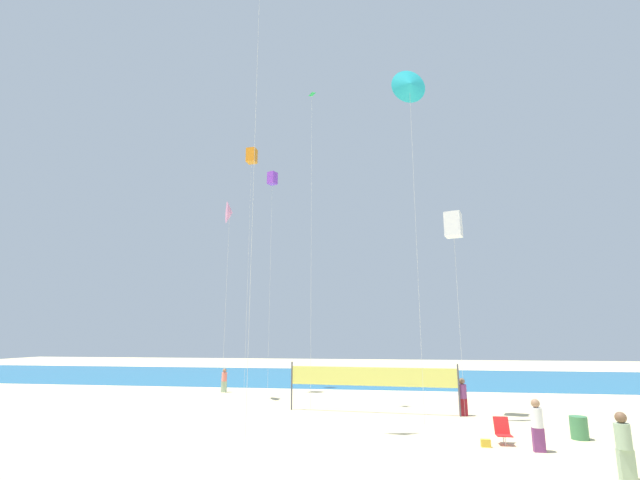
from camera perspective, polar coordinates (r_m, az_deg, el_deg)
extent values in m
plane|color=beige|center=(15.52, -0.62, -25.87)|extent=(120.00, 120.00, 0.00)
cube|color=#1E6B99|center=(43.47, 5.79, -16.77)|extent=(120.00, 20.00, 0.01)
cube|color=#99B28C|center=(15.61, 34.13, -22.39)|extent=(0.38, 0.23, 0.79)
cylinder|color=#99B28C|center=(15.47, 33.80, -19.80)|extent=(0.40, 0.40, 0.65)
sphere|color=brown|center=(15.40, 33.59, -18.08)|extent=(0.29, 0.29, 0.29)
cube|color=maroon|center=(24.01, 17.57, -19.40)|extent=(0.38, 0.23, 0.79)
cylinder|color=#7A3872|center=(23.92, 17.46, -17.70)|extent=(0.40, 0.40, 0.65)
sphere|color=brown|center=(23.87, 17.38, -16.57)|extent=(0.29, 0.29, 0.29)
cube|color=#99B28C|center=(32.72, -11.99, -17.60)|extent=(0.34, 0.20, 0.71)
cylinder|color=#EA7260|center=(32.66, -11.94, -16.47)|extent=(0.36, 0.36, 0.59)
sphere|color=#997051|center=(32.62, -11.90, -15.73)|extent=(0.26, 0.26, 0.26)
cube|color=#7A3872|center=(17.84, 25.79, -21.67)|extent=(0.36, 0.22, 0.76)
cylinder|color=white|center=(17.72, 25.58, -19.49)|extent=(0.38, 0.38, 0.63)
sphere|color=#997051|center=(17.66, 25.44, -18.04)|extent=(0.28, 0.28, 0.28)
cube|color=red|center=(18.43, 22.12, -21.80)|extent=(0.52, 0.48, 0.03)
cube|color=red|center=(18.66, 21.84, -20.81)|extent=(0.52, 0.23, 0.57)
cylinder|color=silver|center=(18.32, 22.27, -22.36)|extent=(0.03, 0.03, 0.32)
cylinder|color=silver|center=(18.60, 22.06, -22.21)|extent=(0.03, 0.03, 0.32)
cylinder|color=#3F7F4C|center=(20.49, 29.78, -19.81)|extent=(0.61, 0.61, 0.81)
cylinder|color=#4C4C51|center=(24.77, -3.57, -17.78)|extent=(0.08, 0.08, 2.40)
cylinder|color=#4C4C51|center=(23.68, 17.07, -17.57)|extent=(0.08, 0.08, 2.40)
cube|color=#EAE566|center=(23.82, 6.49, -16.69)|extent=(8.31, 0.76, 0.90)
cube|color=gold|center=(17.94, 20.11, -22.86)|extent=(0.32, 0.16, 0.26)
cylinder|color=silver|center=(31.89, -9.04, -3.53)|extent=(0.01, 0.01, 16.61)
cube|color=orange|center=(34.08, -8.58, 10.42)|extent=(0.72, 0.72, 1.07)
cylinder|color=silver|center=(25.30, -1.11, -0.04)|extent=(0.01, 0.01, 17.89)
pyramid|color=green|center=(28.53, -1.08, 17.91)|extent=(0.42, 0.42, 0.23)
cylinder|color=silver|center=(23.62, 17.07, -9.18)|extent=(0.01, 0.01, 9.31)
cube|color=white|center=(24.25, 16.40, 1.85)|extent=(1.00, 1.00, 1.28)
cylinder|color=silver|center=(21.59, 12.03, -0.16)|extent=(0.01, 0.01, 16.08)
cone|color=#26BFCC|center=(24.49, 11.18, 18.59)|extent=(1.80, 0.84, 1.78)
cylinder|color=silver|center=(34.25, -6.30, -4.84)|extent=(0.01, 0.01, 15.82)
cube|color=purple|center=(36.07, -6.01, 7.72)|extent=(0.80, 0.80, 0.97)
cylinder|color=silver|center=(28.76, -11.76, -7.68)|extent=(0.01, 0.01, 11.47)
cone|color=pink|center=(29.72, -11.30, 3.41)|extent=(0.97, 1.45, 1.42)
cylinder|color=silver|center=(19.02, -8.31, 8.94)|extent=(0.01, 0.01, 20.95)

